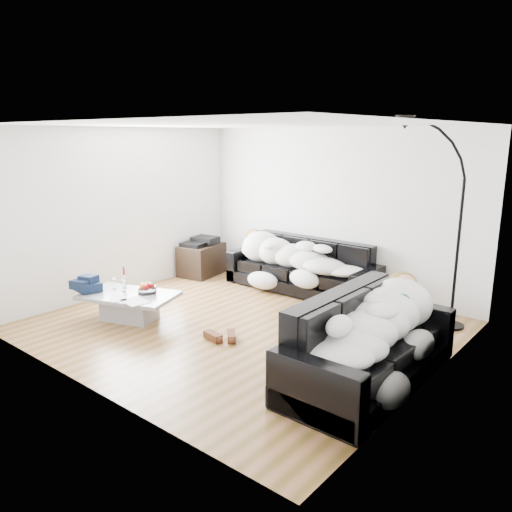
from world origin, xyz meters
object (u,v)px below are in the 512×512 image
Objects in this scene: sleeper_right at (372,321)px; wine_glass_c at (124,285)px; sofa_right at (371,340)px; coffee_table at (129,307)px; wine_glass_b at (114,283)px; sleeper_back at (300,253)px; wine_glass_a at (124,282)px; candle_right at (124,276)px; floor_lamp at (459,238)px; shoes at (222,336)px; stereo at (201,241)px; sofa_back at (302,266)px; fruit_bowl at (147,288)px; av_cabinet at (202,260)px; candle_left at (124,275)px.

sleeper_right is 3.52m from wine_glass_c.
coffee_table is at bearing 98.34° from sofa_right.
sleeper_back is at bearing 61.78° from wine_glass_b.
sleeper_back reaches higher than wine_glass_a.
wine_glass_a is at bearing -37.54° from candle_right.
shoes is at bearing -150.09° from floor_lamp.
stereo is at bearing 67.61° from sofa_right.
fruit_bowl is (-0.88, -2.43, 0.03)m from sofa_back.
coffee_table is at bearing -78.16° from av_cabinet.
sofa_right is (2.30, -2.11, 0.04)m from sofa_back.
floor_lamp is (3.32, 2.38, 0.75)m from fruit_bowl.
candle_left reaches higher than wine_glass_c.
sleeper_right is at bearing 5.63° from fruit_bowl.
stereo is at bearing 103.38° from candle_right.
candle_left reaches higher than shoes.
sleeper_back is (-2.30, 2.06, 0.18)m from sofa_right.
candle_left is at bearing 93.54° from sleeper_right.
sleeper_back is at bearing 67.57° from coffee_table.
sleeper_right is at bearing 8.34° from coffee_table.
fruit_bowl is 1.35m from shoes.
wine_glass_c is 0.35m from candle_right.
coffee_table is at bearing -112.43° from sleeper_back.
shoes is 0.20× the size of floor_lamp.
sofa_back is 14.53× the size of wine_glass_a.
fruit_bowl is at bearing 95.63° from sleeper_right.
sofa_right is 3.52m from wine_glass_c.
wine_glass_c is (-0.13, 0.02, 0.28)m from coffee_table.
candle_right reaches higher than fruit_bowl.
shoes is 3.25m from floor_lamp.
coffee_table is 2.65× the size of shoes.
sleeper_back is 2.50m from floor_lamp.
sofa_right is 4.59m from av_cabinet.
fruit_bowl is at bearing 28.25° from wine_glass_c.
sofa_right reaches higher than fruit_bowl.
sleeper_right is at bearing -42.54° from sofa_back.
floor_lamp is at bearing 70.11° from shoes.
wine_glass_c is (-0.30, -0.16, 0.01)m from fruit_bowl.
sofa_back is 1.98m from stereo.
sleeper_back is at bearing 65.07° from wine_glass_c.
sofa_back is 0.23m from sleeper_back.
candle_right is 0.32× the size of av_cabinet.
sleeper_right is at bearing -31.78° from stereo.
av_cabinet is 0.34m from stereo.
wine_glass_b is 2.32m from stereo.
wine_glass_c is 4.48m from floor_lamp.
coffee_table is 7.35× the size of wine_glass_b.
sleeper_right is 3.65m from wine_glass_a.
sofa_back reaches higher than stereo.
wine_glass_c is at bearing -114.93° from sleeper_back.
sofa_right is 8.68× the size of candle_right.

